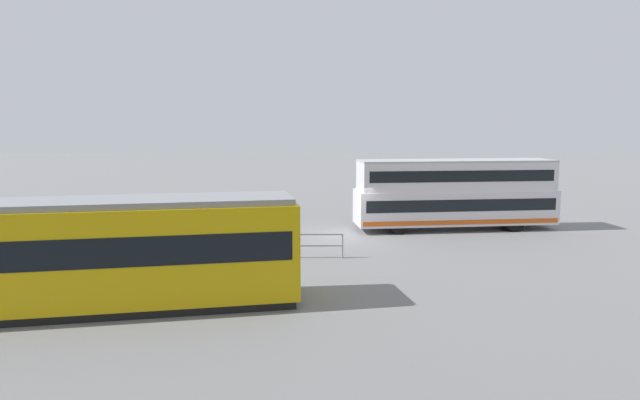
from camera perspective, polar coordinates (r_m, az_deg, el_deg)
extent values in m
plane|color=gray|center=(28.44, 3.07, -3.97)|extent=(160.00, 160.00, 0.00)
cube|color=silver|center=(31.61, 13.57, -0.63)|extent=(11.16, 3.77, 1.85)
cube|color=silver|center=(31.41, 13.67, 2.43)|extent=(10.82, 3.63, 1.54)
cube|color=black|center=(31.58, 13.59, -0.23)|extent=(10.62, 3.73, 0.64)
cube|color=black|center=(31.40, 13.68, 2.57)|extent=(10.28, 3.59, 0.60)
cube|color=#D85919|center=(31.72, 13.53, -1.84)|extent=(10.95, 3.78, 0.24)
cube|color=#B2B2B7|center=(31.35, 13.72, 3.92)|extent=(10.82, 3.63, 0.10)
cylinder|color=black|center=(30.74, 7.57, -2.18)|extent=(1.29, 2.50, 1.00)
cylinder|color=black|center=(32.88, 18.46, -1.86)|extent=(1.29, 2.50, 1.00)
cube|color=#E5B70C|center=(18.81, -22.33, -5.18)|extent=(13.03, 5.00, 3.05)
cube|color=black|center=(18.75, -22.38, -4.27)|extent=(12.53, 4.93, 0.90)
cube|color=gray|center=(18.53, -22.59, -0.28)|extent=(12.74, 4.75, 0.20)
cube|color=black|center=(19.23, -22.07, -9.97)|extent=(12.75, 4.82, 0.25)
cylinder|color=#33384C|center=(24.84, -7.79, -4.82)|extent=(0.14, 0.14, 0.81)
cylinder|color=#33384C|center=(24.66, -8.05, -4.92)|extent=(0.14, 0.14, 0.81)
cylinder|color=maroon|center=(24.60, -7.96, -3.24)|extent=(0.42, 0.42, 0.62)
sphere|color=tan|center=(24.52, -7.97, -2.27)|extent=(0.22, 0.22, 0.22)
cube|color=gray|center=(24.35, -7.34, -3.51)|extent=(8.15, 0.18, 0.06)
cube|color=gray|center=(24.45, -7.32, -4.66)|extent=(8.15, 0.18, 0.06)
cylinder|color=gray|center=(24.31, 2.30, -4.74)|extent=(0.07, 0.07, 1.05)
cylinder|color=gray|center=(24.46, -7.32, -4.72)|extent=(0.07, 0.07, 1.05)
cylinder|color=gray|center=(25.27, -16.56, -4.58)|extent=(0.07, 0.07, 1.05)
cylinder|color=slate|center=(25.33, -19.90, -3.22)|extent=(0.10, 0.10, 2.33)
cube|color=#D8D84C|center=(25.17, -20.03, -1.50)|extent=(1.28, 0.24, 0.57)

